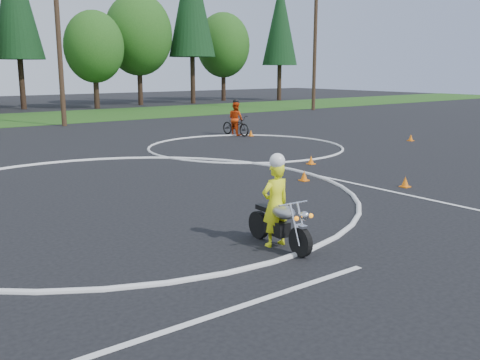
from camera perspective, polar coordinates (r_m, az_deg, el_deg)
ground at (r=11.38m, az=-6.43°, el=-4.60°), size 120.00×120.00×0.00m
course_markings at (r=16.10m, az=-7.82°, el=0.24°), size 19.05×19.05×0.12m
primary_motorcycle at (r=9.72m, az=4.29°, el=-4.64°), size 0.62×1.77×0.93m
rider_primary_grp at (r=9.71m, az=3.80°, el=-2.31°), size 0.59×0.41×1.73m
rider_second_grp at (r=26.28m, az=-0.45°, el=6.16°), size 0.81×1.91×1.79m
traffic_cones at (r=16.59m, az=2.45°, el=1.13°), size 21.11×14.16×0.30m
treeline at (r=48.61m, az=-13.02°, el=15.49°), size 38.20×8.10×14.52m
utility_poles at (r=32.24m, az=-18.82°, el=14.70°), size 41.60×1.12×10.00m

